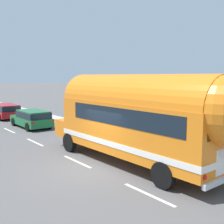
{
  "coord_description": "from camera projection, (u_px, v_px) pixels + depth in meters",
  "views": [
    {
      "loc": [
        -6.7,
        -10.07,
        4.05
      ],
      "look_at": [
        1.84,
        0.94,
        2.27
      ],
      "focal_mm": 45.51,
      "sensor_mm": 36.0,
      "label": 1
    }
  ],
  "objects": [
    {
      "name": "painted_bus",
      "position": [
        141.0,
        116.0,
        12.5
      ],
      "size": [
        2.76,
        11.1,
        4.12
      ],
      "color": "orange",
      "rests_on": "ground"
    },
    {
      "name": "sidewalk_slab",
      "position": [
        74.0,
        125.0,
        23.27
      ],
      "size": [
        2.2,
        90.0,
        0.15
      ],
      "primitive_type": "cube",
      "color": "#ADA89E",
      "rests_on": "ground"
    },
    {
      "name": "car_lead",
      "position": [
        32.0,
        118.0,
        22.28
      ],
      "size": [
        1.99,
        4.44,
        1.37
      ],
      "color": "#196633",
      "rests_on": "ground"
    },
    {
      "name": "ground_plane",
      "position": [
        92.0,
        169.0,
        12.48
      ],
      "size": [
        300.0,
        300.0,
        0.0
      ],
      "primitive_type": "plane",
      "color": "#565454"
    },
    {
      "name": "car_second",
      "position": [
        5.0,
        110.0,
        27.19
      ],
      "size": [
        2.08,
        4.88,
        1.37
      ],
      "color": "#A5191E",
      "rests_on": "ground"
    },
    {
      "name": "lane_markings",
      "position": [
        36.0,
        124.0,
        23.87
      ],
      "size": [
        3.9,
        80.0,
        0.01
      ],
      "color": "silver",
      "rests_on": "ground"
    }
  ]
}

